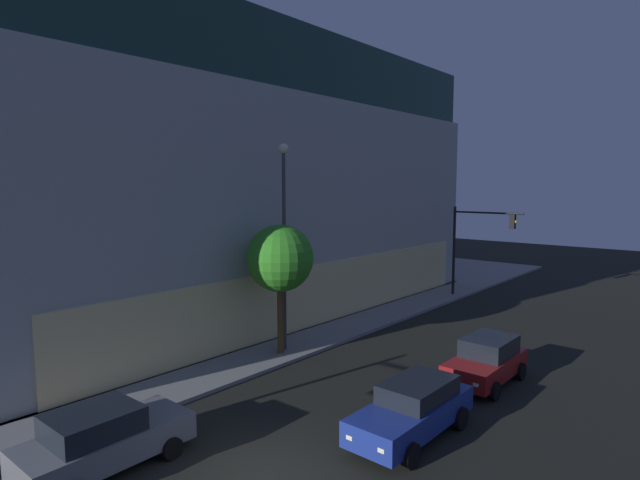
{
  "coord_description": "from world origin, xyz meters",
  "views": [
    {
      "loc": [
        -8.45,
        -9.12,
        7.48
      ],
      "look_at": [
        7.95,
        4.85,
        5.2
      ],
      "focal_mm": 28.75,
      "sensor_mm": 36.0,
      "label": 1
    }
  ],
  "objects_px": {
    "sidewalk_tree": "(280,259)",
    "street_lamp_sidewalk": "(284,224)",
    "traffic_light_far_corner": "(475,236)",
    "car_blue": "(413,409)",
    "modern_building": "(174,183)",
    "car_grey": "(103,438)",
    "car_red": "(487,360)"
  },
  "relations": [
    {
      "from": "modern_building",
      "to": "traffic_light_far_corner",
      "type": "relative_size",
      "value": 5.4
    },
    {
      "from": "street_lamp_sidewalk",
      "to": "sidewalk_tree",
      "type": "distance_m",
      "value": 1.55
    },
    {
      "from": "sidewalk_tree",
      "to": "car_blue",
      "type": "height_order",
      "value": "sidewalk_tree"
    },
    {
      "from": "street_lamp_sidewalk",
      "to": "car_blue",
      "type": "distance_m",
      "value": 10.23
    },
    {
      "from": "sidewalk_tree",
      "to": "street_lamp_sidewalk",
      "type": "bearing_deg",
      "value": 23.65
    },
    {
      "from": "car_grey",
      "to": "car_blue",
      "type": "height_order",
      "value": "car_grey"
    },
    {
      "from": "street_lamp_sidewalk",
      "to": "sidewalk_tree",
      "type": "xyz_separation_m",
      "value": [
        -0.48,
        -0.21,
        -1.46
      ]
    },
    {
      "from": "car_red",
      "to": "car_grey",
      "type": "bearing_deg",
      "value": 156.79
    },
    {
      "from": "street_lamp_sidewalk",
      "to": "car_blue",
      "type": "xyz_separation_m",
      "value": [
        -3.13,
        -8.4,
        -4.93
      ]
    },
    {
      "from": "street_lamp_sidewalk",
      "to": "car_blue",
      "type": "bearing_deg",
      "value": -110.45
    },
    {
      "from": "traffic_light_far_corner",
      "to": "car_blue",
      "type": "xyz_separation_m",
      "value": [
        -19.13,
        -6.51,
        -3.33
      ]
    },
    {
      "from": "modern_building",
      "to": "car_red",
      "type": "height_order",
      "value": "modern_building"
    },
    {
      "from": "traffic_light_far_corner",
      "to": "sidewalk_tree",
      "type": "xyz_separation_m",
      "value": [
        -16.47,
        1.68,
        0.14
      ]
    },
    {
      "from": "car_grey",
      "to": "car_red",
      "type": "bearing_deg",
      "value": -23.21
    },
    {
      "from": "car_blue",
      "to": "car_red",
      "type": "height_order",
      "value": "car_red"
    },
    {
      "from": "car_grey",
      "to": "car_red",
      "type": "xyz_separation_m",
      "value": [
        12.4,
        -5.32,
        0.03
      ]
    },
    {
      "from": "traffic_light_far_corner",
      "to": "car_red",
      "type": "xyz_separation_m",
      "value": [
        -13.59,
        -6.48,
        -3.32
      ]
    },
    {
      "from": "traffic_light_far_corner",
      "to": "car_red",
      "type": "bearing_deg",
      "value": -154.5
    },
    {
      "from": "traffic_light_far_corner",
      "to": "car_grey",
      "type": "relative_size",
      "value": 1.35
    },
    {
      "from": "traffic_light_far_corner",
      "to": "car_grey",
      "type": "distance_m",
      "value": 26.23
    },
    {
      "from": "modern_building",
      "to": "car_blue",
      "type": "bearing_deg",
      "value": -107.91
    },
    {
      "from": "car_red",
      "to": "modern_building",
      "type": "bearing_deg",
      "value": 85.08
    },
    {
      "from": "traffic_light_far_corner",
      "to": "car_blue",
      "type": "distance_m",
      "value": 20.48
    },
    {
      "from": "traffic_light_far_corner",
      "to": "car_red",
      "type": "relative_size",
      "value": 1.44
    },
    {
      "from": "street_lamp_sidewalk",
      "to": "car_blue",
      "type": "height_order",
      "value": "street_lamp_sidewalk"
    },
    {
      "from": "modern_building",
      "to": "sidewalk_tree",
      "type": "relative_size",
      "value": 5.67
    },
    {
      "from": "car_blue",
      "to": "car_grey",
      "type": "bearing_deg",
      "value": 142.07
    },
    {
      "from": "sidewalk_tree",
      "to": "car_grey",
      "type": "bearing_deg",
      "value": -163.38
    },
    {
      "from": "traffic_light_far_corner",
      "to": "car_grey",
      "type": "bearing_deg",
      "value": -177.43
    },
    {
      "from": "sidewalk_tree",
      "to": "car_grey",
      "type": "relative_size",
      "value": 1.28
    },
    {
      "from": "car_blue",
      "to": "street_lamp_sidewalk",
      "type": "bearing_deg",
      "value": 69.55
    },
    {
      "from": "modern_building",
      "to": "street_lamp_sidewalk",
      "type": "xyz_separation_m",
      "value": [
        -4.41,
        -14.95,
        -1.92
      ]
    }
  ]
}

